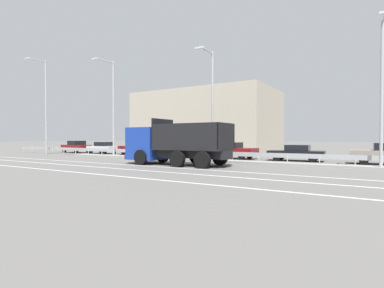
{
  "coord_description": "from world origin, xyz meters",
  "views": [
    {
      "loc": [
        11.59,
        -17.55,
        1.83
      ],
      "look_at": [
        0.02,
        1.15,
        1.41
      ],
      "focal_mm": 28.0,
      "sensor_mm": 36.0,
      "label": 1
    }
  ],
  "objects_px": {
    "parked_car_3": "(184,150)",
    "parked_car_4": "(231,150)",
    "street_lamp_1": "(112,104)",
    "dump_truck": "(166,146)",
    "parked_car_5": "(296,153)",
    "street_lamp_2": "(211,101)",
    "parked_car_1": "(103,148)",
    "parked_car_0": "(76,147)",
    "median_road_sign": "(183,143)",
    "parked_car_2": "(139,148)",
    "street_lamp_3": "(382,87)",
    "street_lamp_0": "(45,103)"
  },
  "relations": [
    {
      "from": "street_lamp_1",
      "to": "parked_car_3",
      "type": "xyz_separation_m",
      "value": [
        5.56,
        4.17,
        -4.44
      ]
    },
    {
      "from": "median_road_sign",
      "to": "parked_car_1",
      "type": "height_order",
      "value": "median_road_sign"
    },
    {
      "from": "dump_truck",
      "to": "street_lamp_0",
      "type": "bearing_deg",
      "value": 78.99
    },
    {
      "from": "median_road_sign",
      "to": "street_lamp_1",
      "type": "xyz_separation_m",
      "value": [
        -8.2,
        0.01,
        3.67
      ]
    },
    {
      "from": "street_lamp_1",
      "to": "parked_car_4",
      "type": "height_order",
      "value": "street_lamp_1"
    },
    {
      "from": "median_road_sign",
      "to": "parked_car_2",
      "type": "bearing_deg",
      "value": 153.23
    },
    {
      "from": "street_lamp_2",
      "to": "street_lamp_3",
      "type": "height_order",
      "value": "street_lamp_3"
    },
    {
      "from": "street_lamp_1",
      "to": "parked_car_1",
      "type": "relative_size",
      "value": 2.37
    },
    {
      "from": "parked_car_1",
      "to": "street_lamp_1",
      "type": "bearing_deg",
      "value": -124.24
    },
    {
      "from": "parked_car_0",
      "to": "parked_car_5",
      "type": "bearing_deg",
      "value": -86.3
    },
    {
      "from": "street_lamp_1",
      "to": "parked_car_5",
      "type": "bearing_deg",
      "value": 15.34
    },
    {
      "from": "parked_car_4",
      "to": "parked_car_0",
      "type": "bearing_deg",
      "value": -87.29
    },
    {
      "from": "street_lamp_3",
      "to": "parked_car_4",
      "type": "distance_m",
      "value": 12.97
    },
    {
      "from": "parked_car_4",
      "to": "parked_car_5",
      "type": "height_order",
      "value": "parked_car_4"
    },
    {
      "from": "street_lamp_3",
      "to": "parked_car_4",
      "type": "xyz_separation_m",
      "value": [
        -11.47,
        4.53,
        -4.03
      ]
    },
    {
      "from": "parked_car_3",
      "to": "street_lamp_0",
      "type": "bearing_deg",
      "value": -73.23
    },
    {
      "from": "median_road_sign",
      "to": "parked_car_4",
      "type": "bearing_deg",
      "value": 61.8
    },
    {
      "from": "street_lamp_2",
      "to": "parked_car_2",
      "type": "xyz_separation_m",
      "value": [
        -11.52,
        4.68,
        -4.0
      ]
    },
    {
      "from": "street_lamp_2",
      "to": "parked_car_4",
      "type": "xyz_separation_m",
      "value": [
        -0.48,
        4.6,
        -3.97
      ]
    },
    {
      "from": "parked_car_1",
      "to": "parked_car_3",
      "type": "xyz_separation_m",
      "value": [
        11.72,
        -0.13,
        -0.01
      ]
    },
    {
      "from": "parked_car_3",
      "to": "parked_car_4",
      "type": "bearing_deg",
      "value": 94.26
    },
    {
      "from": "parked_car_1",
      "to": "parked_car_0",
      "type": "bearing_deg",
      "value": 94.35
    },
    {
      "from": "street_lamp_1",
      "to": "street_lamp_3",
      "type": "relative_size",
      "value": 1.07
    },
    {
      "from": "dump_truck",
      "to": "street_lamp_3",
      "type": "xyz_separation_m",
      "value": [
        12.87,
        3.39,
        3.47
      ]
    },
    {
      "from": "dump_truck",
      "to": "parked_car_5",
      "type": "height_order",
      "value": "dump_truck"
    },
    {
      "from": "street_lamp_0",
      "to": "parked_car_5",
      "type": "distance_m",
      "value": 28.06
    },
    {
      "from": "parked_car_1",
      "to": "parked_car_4",
      "type": "xyz_separation_m",
      "value": [
        16.67,
        0.01,
        0.04
      ]
    },
    {
      "from": "parked_car_3",
      "to": "parked_car_5",
      "type": "height_order",
      "value": "parked_car_3"
    },
    {
      "from": "street_lamp_3",
      "to": "parked_car_0",
      "type": "xyz_separation_m",
      "value": [
        -32.68,
        4.23,
        -4.01
      ]
    },
    {
      "from": "dump_truck",
      "to": "parked_car_5",
      "type": "xyz_separation_m",
      "value": [
        7.11,
        8.05,
        -0.63
      ]
    },
    {
      "from": "median_road_sign",
      "to": "street_lamp_1",
      "type": "height_order",
      "value": "street_lamp_1"
    },
    {
      "from": "parked_car_3",
      "to": "median_road_sign",
      "type": "bearing_deg",
      "value": 34.89
    },
    {
      "from": "street_lamp_3",
      "to": "parked_car_3",
      "type": "height_order",
      "value": "street_lamp_3"
    },
    {
      "from": "parked_car_4",
      "to": "street_lamp_1",
      "type": "bearing_deg",
      "value": -65.79
    },
    {
      "from": "street_lamp_2",
      "to": "parked_car_5",
      "type": "distance_m",
      "value": 8.14
    },
    {
      "from": "parked_car_0",
      "to": "parked_car_1",
      "type": "relative_size",
      "value": 1.05
    },
    {
      "from": "street_lamp_2",
      "to": "parked_car_5",
      "type": "xyz_separation_m",
      "value": [
        5.24,
        4.74,
        -4.05
      ]
    },
    {
      "from": "parked_car_1",
      "to": "parked_car_5",
      "type": "xyz_separation_m",
      "value": [
        22.39,
        0.15,
        -0.04
      ]
    },
    {
      "from": "parked_car_2",
      "to": "parked_car_3",
      "type": "xyz_separation_m",
      "value": [
        6.1,
        -0.23,
        -0.02
      ]
    },
    {
      "from": "street_lamp_2",
      "to": "street_lamp_0",
      "type": "bearing_deg",
      "value": 179.25
    },
    {
      "from": "street_lamp_0",
      "to": "street_lamp_2",
      "type": "height_order",
      "value": "street_lamp_0"
    },
    {
      "from": "parked_car_2",
      "to": "parked_car_5",
      "type": "distance_m",
      "value": 16.76
    },
    {
      "from": "parked_car_5",
      "to": "dump_truck",
      "type": "bearing_deg",
      "value": 135.04
    },
    {
      "from": "parked_car_1",
      "to": "street_lamp_2",
      "type": "bearing_deg",
      "value": -104.28
    },
    {
      "from": "parked_car_1",
      "to": "dump_truck",
      "type": "bearing_deg",
      "value": -116.67
    },
    {
      "from": "street_lamp_2",
      "to": "parked_car_3",
      "type": "bearing_deg",
      "value": 140.62
    },
    {
      "from": "street_lamp_0",
      "to": "parked_car_3",
      "type": "distance_m",
      "value": 17.84
    },
    {
      "from": "street_lamp_0",
      "to": "parked_car_4",
      "type": "relative_size",
      "value": 2.31
    },
    {
      "from": "dump_truck",
      "to": "parked_car_3",
      "type": "distance_m",
      "value": 8.57
    },
    {
      "from": "street_lamp_1",
      "to": "parked_car_3",
      "type": "bearing_deg",
      "value": 36.87
    }
  ]
}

